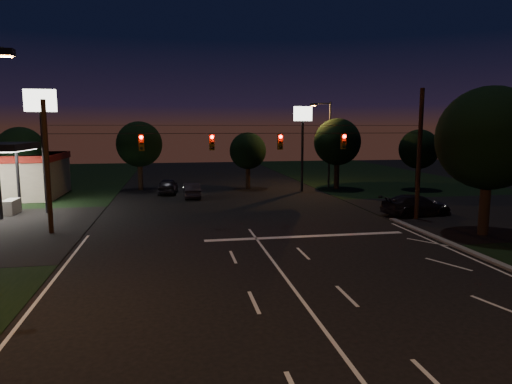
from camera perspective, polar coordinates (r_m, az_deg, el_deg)
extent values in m
plane|color=black|center=(15.87, 7.71, -15.70)|extent=(140.00, 140.00, 0.00)
cube|color=black|center=(39.14, 28.89, -2.30)|extent=(20.00, 16.00, 0.02)
cube|color=silver|center=(27.16, 6.29, -5.53)|extent=(12.00, 0.50, 0.01)
cylinder|color=black|center=(33.83, 19.36, -3.24)|extent=(0.30, 0.30, 9.00)
cylinder|color=black|center=(30.42, -24.19, -4.74)|extent=(0.28, 0.28, 8.00)
cylinder|color=black|center=(29.16, -1.21, 7.34)|extent=(24.00, 0.03, 0.03)
cylinder|color=black|center=(29.15, -1.21, 8.33)|extent=(24.00, 0.02, 0.02)
cube|color=#3F3307|center=(28.87, -14.13, 6.00)|extent=(0.32, 0.26, 1.00)
sphere|color=#FF0705|center=(28.71, -14.17, 6.65)|extent=(0.22, 0.22, 0.22)
sphere|color=black|center=(28.71, -14.15, 5.99)|extent=(0.20, 0.20, 0.20)
sphere|color=black|center=(28.73, -14.12, 5.33)|extent=(0.20, 0.20, 0.20)
cube|color=#3F3307|center=(28.91, -5.54, 6.21)|extent=(0.32, 0.26, 1.00)
sphere|color=#FF0705|center=(28.74, -5.53, 6.86)|extent=(0.22, 0.22, 0.22)
sphere|color=black|center=(28.75, -5.52, 6.20)|extent=(0.20, 0.20, 0.20)
sphere|color=black|center=(28.76, -5.51, 5.54)|extent=(0.20, 0.20, 0.20)
cube|color=#3F3307|center=(29.59, 3.03, 6.28)|extent=(0.32, 0.26, 1.00)
sphere|color=#FF0705|center=(29.43, 3.11, 6.91)|extent=(0.22, 0.22, 0.22)
sphere|color=black|center=(29.44, 3.10, 6.27)|extent=(0.20, 0.20, 0.20)
sphere|color=black|center=(29.45, 3.10, 5.63)|extent=(0.20, 0.20, 0.20)
cube|color=#3F3307|center=(30.86, 10.87, 6.22)|extent=(0.32, 0.26, 1.00)
sphere|color=#FF0705|center=(30.70, 10.99, 6.83)|extent=(0.22, 0.22, 0.22)
sphere|color=black|center=(30.71, 10.98, 6.21)|extent=(0.20, 0.20, 0.20)
sphere|color=black|center=(30.72, 10.96, 5.60)|extent=(0.20, 0.20, 0.20)
cube|color=gray|center=(38.18, -28.30, -1.67)|extent=(0.80, 2.00, 1.10)
cylinder|color=black|center=(39.83, -27.60, 1.44)|extent=(0.24, 0.24, 4.80)
cylinder|color=black|center=(37.11, -24.95, 3.28)|extent=(0.24, 0.24, 7.50)
cube|color=white|center=(37.06, -25.38, 10.30)|extent=(2.20, 0.30, 1.60)
cylinder|color=black|center=(45.65, 5.80, 4.44)|extent=(0.24, 0.24, 7.00)
cube|color=white|center=(45.58, 5.88, 9.72)|extent=(1.80, 0.30, 1.40)
cube|color=black|center=(16.77, -29.01, 15.05)|extent=(0.60, 0.35, 0.22)
cube|color=orange|center=(16.75, -28.98, 14.64)|extent=(0.45, 0.25, 0.04)
cylinder|color=black|center=(48.57, 9.16, 5.78)|extent=(0.20, 0.20, 9.00)
cylinder|color=black|center=(48.30, 8.25, 10.89)|extent=(1.80, 0.12, 0.12)
cube|color=black|center=(48.02, 7.21, 10.80)|extent=(0.60, 0.35, 0.22)
cube|color=orange|center=(48.02, 7.21, 10.66)|extent=(0.45, 0.25, 0.04)
cylinder|color=black|center=(30.20, 26.69, -1.12)|extent=(0.60, 0.60, 4.00)
sphere|color=black|center=(29.88, 27.15, 6.02)|extent=(6.00, 6.00, 6.00)
sphere|color=black|center=(30.61, 27.52, 5.68)|extent=(4.50, 4.50, 4.50)
sphere|color=black|center=(29.77, 25.86, 5.83)|extent=(4.20, 4.20, 4.20)
cylinder|color=black|center=(46.07, -27.11, 1.12)|extent=(0.49, 0.49, 3.00)
sphere|color=black|center=(45.85, -27.33, 4.62)|extent=(4.20, 4.20, 4.20)
sphere|color=black|center=(46.04, -26.71, 4.52)|extent=(3.15, 3.15, 3.15)
sphere|color=black|center=(46.18, -27.75, 4.50)|extent=(2.94, 2.94, 2.94)
cylinder|color=black|center=(48.15, -14.26, 2.18)|extent=(0.52, 0.52, 3.25)
sphere|color=black|center=(47.95, -14.39, 5.81)|extent=(4.60, 4.60, 4.60)
sphere|color=black|center=(48.27, -13.81, 5.68)|extent=(3.45, 3.45, 3.45)
sphere|color=black|center=(48.22, -14.91, 5.68)|extent=(3.22, 3.22, 3.22)
cylinder|color=black|center=(47.67, -1.02, 2.07)|extent=(0.47, 0.47, 2.75)
sphere|color=black|center=(47.46, -1.03, 5.17)|extent=(3.80, 3.80, 3.80)
sphere|color=black|center=(47.81, -0.63, 5.06)|extent=(2.85, 2.85, 2.85)
sphere|color=black|center=(47.60, -1.52, 5.08)|extent=(2.66, 2.66, 2.66)
cylinder|color=black|center=(47.99, 10.04, 2.38)|extent=(0.53, 0.53, 3.40)
sphere|color=black|center=(47.78, 10.14, 6.19)|extent=(4.80, 4.80, 4.80)
sphere|color=black|center=(48.29, 10.52, 6.03)|extent=(3.60, 3.60, 3.60)
sphere|color=black|center=(47.85, 9.49, 6.08)|extent=(3.36, 3.36, 3.36)
cylinder|color=black|center=(49.59, 19.55, 1.93)|extent=(0.48, 0.48, 2.90)
sphere|color=black|center=(49.39, 19.70, 5.07)|extent=(4.00, 4.00, 4.00)
sphere|color=black|center=(49.86, 19.93, 4.94)|extent=(3.00, 3.00, 3.00)
sphere|color=black|center=(49.38, 19.18, 4.99)|extent=(2.80, 2.80, 2.80)
imported|color=black|center=(44.91, -10.96, 0.74)|extent=(2.07, 4.47, 1.48)
imported|color=black|center=(41.98, -8.02, 0.19)|extent=(1.49, 4.05, 1.32)
imported|color=black|center=(35.12, 19.39, -1.57)|extent=(5.49, 2.80, 1.53)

